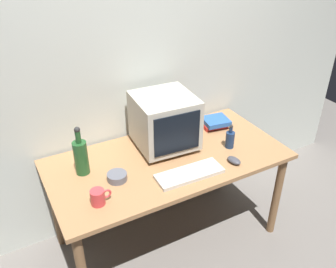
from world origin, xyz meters
name	(u,v)px	position (x,y,z in m)	size (l,w,h in m)	color
ground_plane	(168,236)	(0.00, 0.00, 0.00)	(6.00, 6.00, 0.00)	slate
back_wall	(136,60)	(0.00, 0.44, 1.25)	(4.00, 0.08, 2.50)	beige
desk	(168,168)	(0.00, 0.00, 0.64)	(1.56, 0.77, 0.72)	#9E7047
crt_monitor	(164,121)	(0.05, 0.14, 0.91)	(0.40, 0.41, 0.37)	#B2AD9E
keyboard	(189,174)	(0.02, -0.23, 0.73)	(0.42, 0.15, 0.02)	beige
computer_mouse	(234,160)	(0.34, -0.25, 0.74)	(0.06, 0.10, 0.04)	#3F3F47
bottle_tall	(81,156)	(-0.54, 0.11, 0.84)	(0.09, 0.09, 0.32)	#1E4C23
bottle_short	(230,139)	(0.43, -0.09, 0.78)	(0.06, 0.06, 0.17)	navy
book_stack	(215,122)	(0.50, 0.19, 0.76)	(0.21, 0.19, 0.07)	red
mug	(98,197)	(-0.54, -0.21, 0.77)	(0.12, 0.08, 0.09)	#CC383D
cd_spindle	(117,177)	(-0.38, -0.06, 0.74)	(0.12, 0.12, 0.04)	#595B66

